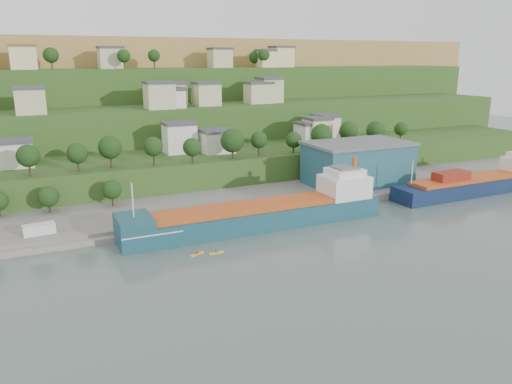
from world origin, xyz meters
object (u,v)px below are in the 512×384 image
caravan (39,231)px  cargo_ship_near (264,215)px  kayak_orange (197,253)px  cargo_ship_far (478,185)px  warehouse (358,163)px

caravan → cargo_ship_near: bearing=-17.0°
kayak_orange → caravan: bearing=121.6°
cargo_ship_far → caravan: size_ratio=8.40×
cargo_ship_near → kayak_orange: size_ratio=18.88×
cargo_ship_far → cargo_ship_near: bearing=179.8°
caravan → cargo_ship_far: bearing=-9.8°
caravan → warehouse: bearing=0.2°
caravan → kayak_orange: size_ratio=1.91×
warehouse → cargo_ship_far: bearing=-30.3°
cargo_ship_far → warehouse: (-31.03, 18.12, 6.07)m
warehouse → caravan: (-90.23, -8.67, -5.70)m
caravan → kayak_orange: bearing=-41.1°
cargo_ship_near → warehouse: cargo_ship_near is taller
warehouse → kayak_orange: 68.44m
warehouse → kayak_orange: size_ratio=9.03×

